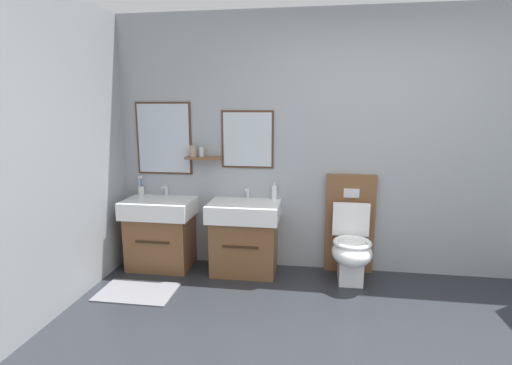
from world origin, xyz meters
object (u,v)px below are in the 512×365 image
at_px(vanity_sink_left, 161,231).
at_px(vanity_sink_right, 244,235).
at_px(toothbrush_cup, 141,190).
at_px(soap_dispenser, 274,192).
at_px(toilet, 351,241).

bearing_deg(vanity_sink_left, vanity_sink_right, 0.00).
xyz_separation_m(vanity_sink_left, vanity_sink_right, (0.88, 0.00, 0.00)).
relative_size(vanity_sink_right, toothbrush_cup, 3.45).
xyz_separation_m(vanity_sink_left, soap_dispenser, (1.16, 0.18, 0.41)).
distance_m(vanity_sink_right, toothbrush_cup, 1.23).
xyz_separation_m(toilet, toothbrush_cup, (-2.19, 0.16, 0.40)).
relative_size(vanity_sink_left, vanity_sink_right, 1.00).
relative_size(vanity_sink_right, soap_dispenser, 4.08).
bearing_deg(soap_dispenser, toilet, -12.66).
height_order(vanity_sink_left, toilet, toilet).
bearing_deg(vanity_sink_right, toothbrush_cup, 171.63).
bearing_deg(toothbrush_cup, toilet, -4.20).
bearing_deg(toilet, vanity_sink_left, -179.75).
bearing_deg(vanity_sink_right, toilet, 0.46).
height_order(vanity_sink_left, vanity_sink_right, same).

